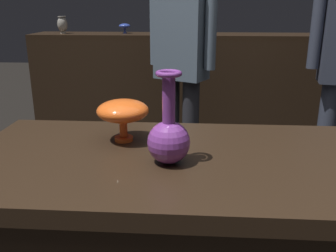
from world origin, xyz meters
TOP-DOWN VIEW (x-y plane):
  - back_display_shelf at (0.00, 2.20)m, footprint 2.60×0.40m
  - vase_centerpiece at (0.01, -0.05)m, footprint 0.12×0.12m
  - vase_tall_behind at (-0.15, 0.12)m, footprint 0.17×0.17m
  - shelf_vase_far_left at (-1.04, 2.16)m, footprint 0.08×0.08m
  - shelf_vase_left at (-0.52, 2.22)m, footprint 0.10×0.10m
  - visitor_center_back at (-0.01, 1.38)m, footprint 0.42×0.31m

SIDE VIEW (x-z plane):
  - back_display_shelf at x=0.00m, z-range 0.00..0.99m
  - vase_centerpiece at x=0.01m, z-range 0.75..1.01m
  - vase_tall_behind at x=-0.15m, z-range 0.83..0.97m
  - visitor_center_back at x=-0.01m, z-range 0.13..1.69m
  - shelf_vase_left at x=-0.52m, z-range 1.01..1.09m
  - shelf_vase_far_left at x=-1.04m, z-range 1.00..1.14m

